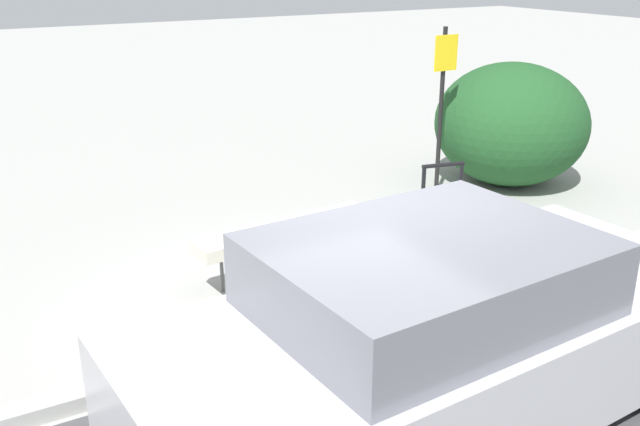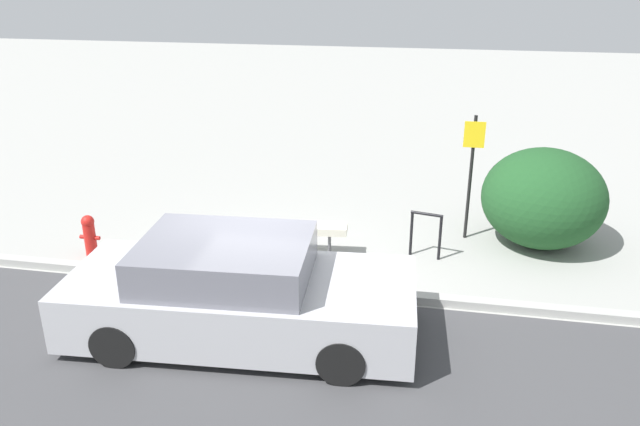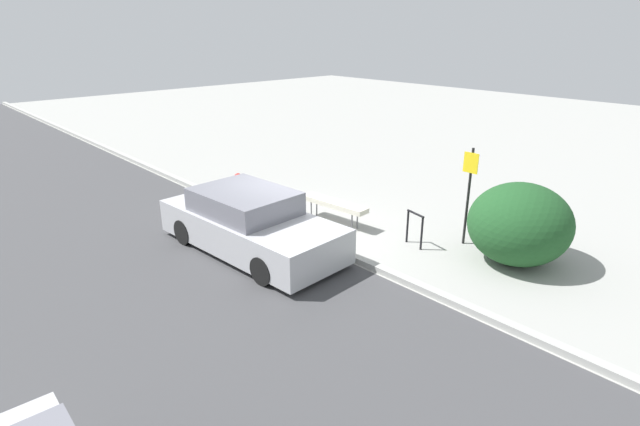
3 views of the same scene
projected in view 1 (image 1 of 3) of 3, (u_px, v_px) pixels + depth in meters
The scene contains 7 objects.
ground_plane at pixel (344, 330), 6.42m from camera, with size 60.00×60.00×0.00m, color #9E9E99.
curb at pixel (344, 323), 6.40m from camera, with size 60.00×0.20×0.13m.
bench at pixel (286, 231), 7.26m from camera, with size 2.02×0.57×0.60m.
bike_rack at pixel (442, 189), 8.64m from camera, with size 0.55×0.17×0.83m.
sign_post at pixel (442, 97), 9.45m from camera, with size 0.36×0.08×2.30m.
shrub_hedge at pixel (511, 124), 10.22m from camera, with size 2.14×2.22×1.75m.
parked_car_near at pixel (438, 333), 5.09m from camera, with size 4.71×2.16×1.40m.
Camera 1 is at (-2.99, -4.81, 3.20)m, focal length 40.00 mm.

